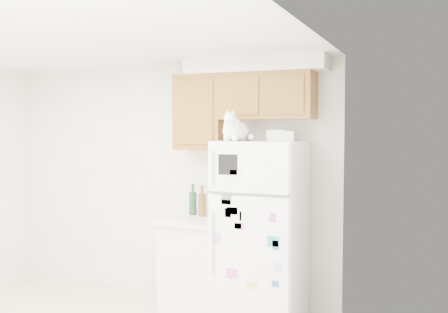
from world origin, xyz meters
The scene contains 8 objects.
room_shell centered at (0.12, 0.24, 1.67)m, with size 3.84×4.04×2.52m.
refrigerator centered at (1.21, 1.61, 0.85)m, with size 0.76×0.78×1.70m.
base_counter centered at (0.52, 1.68, 0.46)m, with size 0.64×0.64×0.92m.
cat centered at (1.01, 1.44, 1.81)m, with size 0.27×0.40×0.28m.
storage_box_back centered at (1.33, 1.72, 1.75)m, with size 0.18×0.13×0.10m, color white.
storage_box_front centered at (1.45, 1.56, 1.74)m, with size 0.15×0.11×0.09m, color white.
bottle_green centered at (0.39, 1.84, 1.08)m, with size 0.08×0.08×0.33m, color #19381E, non-canonical shape.
bottle_amber centered at (0.52, 1.80, 1.08)m, with size 0.07×0.07×0.32m, color #593814, non-canonical shape.
Camera 1 is at (2.75, -2.99, 1.83)m, focal length 42.00 mm.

